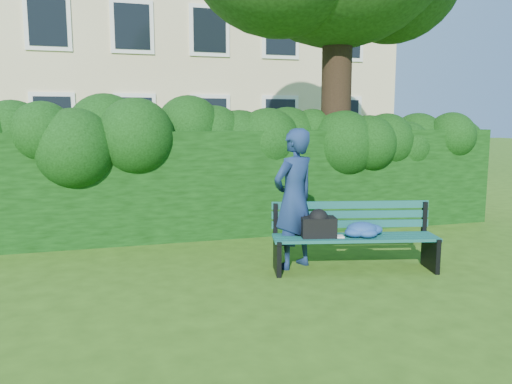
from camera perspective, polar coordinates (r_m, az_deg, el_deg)
name	(u,v)px	position (r m, az deg, el deg)	size (l,w,h in m)	color
ground	(268,267)	(6.85, 1.43, -8.59)	(80.00, 80.00, 0.00)	#325515
apartment_building	(158,14)	(20.72, -11.10, 19.29)	(16.00, 8.08, 12.00)	beige
hedge	(230,182)	(8.74, -2.95, 1.12)	(10.00, 1.00, 1.80)	black
park_bench	(348,233)	(6.71, 10.50, -4.58)	(2.22, 1.02, 0.89)	#0E4546
man_reading	(294,199)	(6.68, 4.37, -0.78)	(0.68, 0.45, 1.88)	navy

